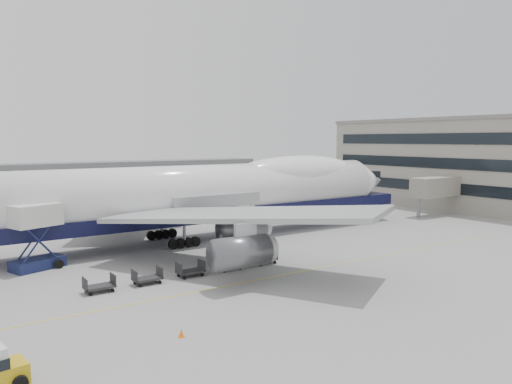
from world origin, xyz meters
TOP-DOWN VIEW (x-y plane):
  - ground at (0.00, 0.00)m, footprint 260.00×260.00m
  - apron_line at (0.00, -6.00)m, footprint 60.00×0.15m
  - hangar at (-10.00, 70.00)m, footprint 110.00×8.00m
  - airliner at (0.64, 12.00)m, footprint 67.00×55.30m
  - catering_truck at (-18.19, 8.52)m, footprint 5.05×4.17m
  - traffic_cone at (-14.39, -13.48)m, footprint 0.35×0.35m
  - dolly_0 at (-15.71, -1.79)m, footprint 2.30×1.35m
  - dolly_1 at (-11.76, -1.79)m, footprint 2.30×1.35m
  - dolly_2 at (-7.80, -1.79)m, footprint 2.30×1.35m
  - dolly_3 at (-3.85, -1.79)m, footprint 2.30×1.35m
  - dolly_4 at (0.11, -1.79)m, footprint 2.30×1.35m

SIDE VIEW (x-z plane):
  - ground at x=0.00m, z-range 0.00..0.00m
  - apron_line at x=0.00m, z-range 0.00..0.01m
  - traffic_cone at x=-14.39m, z-range -0.01..0.50m
  - dolly_0 at x=-15.71m, z-range -0.12..1.18m
  - dolly_1 at x=-11.76m, z-range -0.12..1.18m
  - dolly_2 at x=-7.80m, z-range -0.12..1.18m
  - dolly_3 at x=-3.85m, z-range -0.12..1.18m
  - dolly_4 at x=0.11m, z-range -0.12..1.18m
  - catering_truck at x=-18.19m, z-range 0.42..6.43m
  - hangar at x=-10.00m, z-range 0.00..7.00m
  - airliner at x=0.64m, z-range -4.37..15.61m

